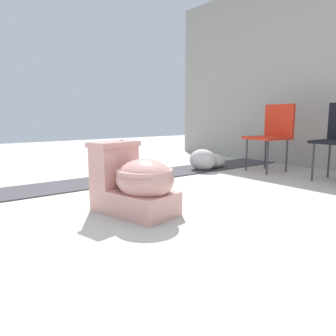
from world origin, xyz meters
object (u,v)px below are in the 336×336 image
toilet (135,183)px  folding_chair_left (273,130)px  boulder_near (203,160)px  boulder_far (213,161)px

toilet → folding_chair_left: (-0.51, 2.34, 0.29)m
boulder_near → boulder_far: 0.25m
toilet → boulder_far: size_ratio=2.14×
folding_chair_left → boulder_far: (-0.60, -0.44, -0.41)m
boulder_near → boulder_far: size_ratio=1.07×
folding_chair_left → toilet: bearing=18.5°
toilet → boulder_near: toilet is taller
boulder_near → toilet: bearing=-57.5°
toilet → boulder_far: toilet is taller
toilet → boulder_far: (-1.11, 1.90, -0.12)m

